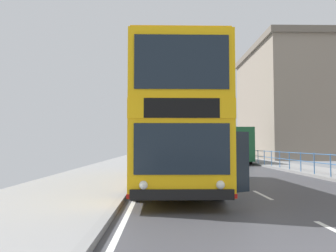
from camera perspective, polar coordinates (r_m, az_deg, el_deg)
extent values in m
cube|color=silver|center=(11.54, 15.22, -10.86)|extent=(0.12, 2.00, 0.00)
cube|color=silver|center=(16.17, 10.37, -8.68)|extent=(0.12, 2.00, 0.00)
cube|color=silver|center=(20.88, 7.73, -7.45)|extent=(0.12, 2.00, 0.00)
cube|color=silver|center=(25.62, 6.06, -6.67)|extent=(0.12, 2.00, 0.00)
cube|color=silver|center=(30.39, 4.93, -6.13)|extent=(0.12, 2.00, 0.00)
cube|color=silver|center=(35.16, 4.10, -5.73)|extent=(0.12, 2.00, 0.00)
cube|color=silver|center=(39.94, 3.47, -5.43)|extent=(0.12, 2.00, 0.00)
cube|color=silver|center=(44.72, 2.97, -5.19)|extent=(0.12, 2.00, 0.00)
cube|color=silver|center=(49.50, 2.57, -5.00)|extent=(0.12, 2.00, 0.00)
cube|color=silver|center=(54.29, 2.25, -4.84)|extent=(0.12, 2.00, 0.00)
cube|color=#F4B20F|center=(13.07, 0.89, -4.50)|extent=(2.52, 10.30, 1.83)
cube|color=#F4B20F|center=(13.10, 0.88, 0.54)|extent=(2.53, 10.35, 0.48)
cube|color=#F4B20F|center=(13.21, 0.88, 5.19)|extent=(2.52, 10.30, 1.67)
cube|color=#D0970D|center=(13.37, 0.87, 8.91)|extent=(2.44, 9.99, 0.08)
cube|color=#19232D|center=(7.92, 2.30, -3.77)|extent=(2.19, 0.04, 1.17)
cube|color=black|center=(7.96, 2.28, 2.97)|extent=(1.74, 0.03, 0.46)
cube|color=#19232D|center=(8.15, 2.27, 10.49)|extent=(2.19, 0.04, 1.27)
cube|color=black|center=(7.99, 2.32, -11.20)|extent=(2.37, 0.09, 0.24)
cube|color=#B2140F|center=(13.12, 0.89, -8.24)|extent=(2.54, 10.35, 0.10)
cube|color=#19232D|center=(13.43, 6.22, -3.36)|extent=(0.04, 8.03, 0.95)
cube|color=#19232D|center=(13.33, 6.31, 5.50)|extent=(0.04, 9.26, 1.00)
cube|color=#19232D|center=(13.34, -4.57, -3.37)|extent=(0.04, 8.03, 0.95)
cube|color=#19232D|center=(13.24, -4.60, 5.55)|extent=(0.04, 9.26, 1.00)
sphere|color=white|center=(8.05, 8.61, -9.53)|extent=(0.20, 0.20, 0.20)
sphere|color=white|center=(7.94, -4.06, -9.64)|extent=(0.20, 0.20, 0.20)
cube|color=#19232D|center=(9.20, 11.46, -5.79)|extent=(0.68, 0.49, 1.57)
cube|color=black|center=(9.43, 9.03, -5.75)|extent=(0.10, 0.90, 1.57)
cylinder|color=black|center=(10.31, 8.26, -8.97)|extent=(0.30, 1.04, 1.04)
cylinder|color=black|center=(10.19, -5.29, -9.06)|extent=(0.30, 1.04, 1.04)
cylinder|color=black|center=(16.43, 4.66, -6.82)|extent=(0.30, 1.04, 1.04)
cylinder|color=black|center=(16.36, -3.76, -6.84)|extent=(0.30, 1.04, 1.04)
cube|color=#19512D|center=(31.71, 9.80, -2.98)|extent=(2.68, 9.64, 2.67)
cube|color=#19232D|center=(31.53, 7.53, -2.32)|extent=(0.17, 8.15, 1.28)
cube|color=#19232D|center=(31.96, 12.02, -2.29)|extent=(0.17, 8.15, 1.28)
cube|color=#19232D|center=(36.47, 8.50, -2.60)|extent=(2.15, 0.07, 1.60)
cylinder|color=black|center=(34.32, 7.04, -4.98)|extent=(0.30, 0.97, 0.96)
cylinder|color=black|center=(34.70, 10.98, -4.93)|extent=(0.30, 0.97, 0.96)
cylinder|color=black|center=(28.59, 8.47, -5.33)|extent=(0.30, 0.97, 0.96)
cylinder|color=black|center=(29.04, 13.17, -5.25)|extent=(0.30, 0.97, 0.96)
cylinder|color=#386BA8|center=(17.35, 25.13, -5.86)|extent=(0.05, 0.05, 1.05)
cylinder|color=#386BA8|center=(18.87, 22.87, -5.67)|extent=(0.05, 0.05, 1.05)
cylinder|color=#386BA8|center=(20.42, 20.95, -5.51)|extent=(0.05, 0.05, 1.05)
cylinder|color=#386BA8|center=(21.98, 19.30, -5.36)|extent=(0.05, 0.05, 1.05)
cylinder|color=#386BA8|center=(23.56, 17.87, -5.23)|extent=(0.05, 0.05, 1.05)
cylinder|color=#386BA8|center=(25.15, 16.62, -5.11)|extent=(0.05, 0.05, 1.05)
cylinder|color=#386BA8|center=(26.75, 15.52, -5.00)|extent=(0.05, 0.05, 1.05)
cylinder|color=#386BA8|center=(28.36, 14.55, -4.91)|extent=(0.05, 0.05, 1.05)
cylinder|color=#386BA8|center=(29.98, 13.68, -4.82)|extent=(0.05, 0.05, 1.05)
cylinder|color=#386BA8|center=(31.61, 12.90, -4.74)|extent=(0.05, 0.05, 1.05)
cylinder|color=#386BA8|center=(33.24, 12.20, -4.67)|extent=(0.05, 0.05, 1.05)
cylinder|color=#386BA8|center=(34.87, 11.56, -4.61)|extent=(0.05, 0.05, 1.05)
cylinder|color=#386BA8|center=(36.51, 10.98, -4.55)|extent=(0.05, 0.05, 1.05)
cylinder|color=#386BA8|center=(38.15, 10.45, -4.49)|extent=(0.05, 0.05, 1.05)
cylinder|color=#386BA8|center=(39.80, 9.97, -4.44)|extent=(0.05, 0.05, 1.05)
cylinder|color=#386BA8|center=(23.55, 17.85, -4.08)|extent=(0.04, 33.55, 0.04)
cylinder|color=#386BA8|center=(23.56, 17.87, -5.10)|extent=(0.04, 33.55, 0.04)
cube|color=gray|center=(46.33, 21.88, 3.09)|extent=(13.73, 16.54, 12.90)
cube|color=#6D6357|center=(47.53, 21.71, 11.27)|extent=(14.28, 17.20, 0.70)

